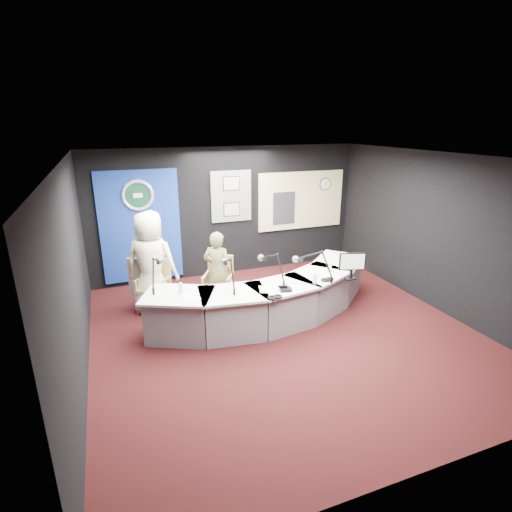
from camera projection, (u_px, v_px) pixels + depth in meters
name	position (u px, v px, depth m)	size (l,w,h in m)	color
ground	(285.00, 332.00, 6.56)	(6.00, 6.00, 0.00)	black
ceiling	(289.00, 158.00, 5.66)	(6.00, 6.00, 0.02)	silver
wall_back	(229.00, 212.00, 8.76)	(6.00, 0.02, 2.80)	black
wall_front	(433.00, 352.00, 3.45)	(6.00, 0.02, 2.80)	black
wall_left	(74.00, 277.00, 5.10)	(0.02, 6.00, 2.80)	black
wall_right	(439.00, 233.00, 7.12)	(0.02, 6.00, 2.80)	black
broadcast_desk	(269.00, 299.00, 6.91)	(4.50, 1.90, 0.75)	silver
backdrop_panel	(141.00, 227.00, 8.14)	(1.60, 0.05, 2.30)	navy
agency_seal	(138.00, 195.00, 7.90)	(0.63, 0.63, 0.07)	silver
seal_center	(138.00, 195.00, 7.91)	(0.48, 0.48, 0.01)	#0E3423
pinboard	(231.00, 196.00, 8.64)	(0.90, 0.04, 1.10)	slate
framed_photo_upper	(231.00, 184.00, 8.53)	(0.34, 0.02, 0.27)	gray
framed_photo_lower	(232.00, 209.00, 8.70)	(0.34, 0.02, 0.27)	gray
booth_window_frame	(301.00, 200.00, 9.28)	(2.12, 0.06, 1.32)	#CDC180
booth_glow	(301.00, 200.00, 9.27)	(2.00, 0.02, 1.20)	#FFE6A1
equipment_rack	(284.00, 208.00, 9.15)	(0.55, 0.02, 0.75)	black
wall_clock	(325.00, 184.00, 9.34)	(0.28, 0.28, 0.01)	white
armchair_left	(153.00, 287.00, 7.14)	(0.54, 0.54, 0.96)	#A18349
armchair_right	(218.00, 285.00, 7.31)	(0.49, 0.49, 0.88)	#A18349
draped_jacket	(142.00, 277.00, 7.21)	(0.50, 0.10, 0.70)	slate
person_man	(151.00, 263.00, 7.00)	(0.91, 0.59, 1.87)	#F6EFC5
person_woman	(218.00, 271.00, 7.21)	(0.53, 0.35, 1.46)	#616836
computer_monitor	(352.00, 261.00, 6.67)	(0.44, 0.03, 0.30)	black
desk_phone	(286.00, 289.00, 6.30)	(0.18, 0.14, 0.04)	black
headphones_near	(327.00, 279.00, 6.71)	(0.20, 0.20, 0.03)	black
headphones_far	(275.00, 297.00, 6.04)	(0.20, 0.20, 0.03)	black
paper_stack	(190.00, 297.00, 6.10)	(0.23, 0.33, 0.00)	white
notepad	(266.00, 289.00, 6.36)	(0.20, 0.28, 0.00)	white
boom_mic_a	(156.00, 269.00, 6.37)	(0.31, 0.71, 0.60)	black
boom_mic_b	(229.00, 270.00, 6.34)	(0.16, 0.74, 0.60)	black
boom_mic_c	(272.00, 265.00, 6.56)	(0.28, 0.72, 0.60)	black
boom_mic_d	(314.00, 264.00, 6.63)	(0.60, 0.52, 0.60)	black
water_bottles	(280.00, 278.00, 6.56)	(3.27, 0.48, 0.18)	silver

